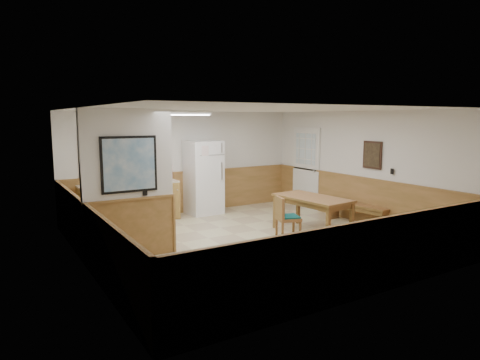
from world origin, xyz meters
TOP-DOWN VIEW (x-y plane):
  - ground at (0.00, 0.00)m, footprint 6.00×6.00m
  - ceiling at (0.00, 0.00)m, footprint 6.00×6.00m
  - back_wall at (0.00, 3.00)m, footprint 6.00×0.02m
  - right_wall at (3.00, 0.00)m, footprint 0.02×6.00m
  - left_wall at (-3.00, 0.00)m, footprint 0.02×6.00m
  - wainscot_back at (0.00, 2.98)m, footprint 6.00×0.04m
  - wainscot_right at (2.98, 0.00)m, footprint 0.04×6.00m
  - wainscot_left at (-2.98, 0.00)m, footprint 0.04×6.00m
  - partition_wall at (-2.25, 0.19)m, footprint 1.50×0.20m
  - kitchen_counter at (-1.21, 2.68)m, footprint 2.20×0.61m
  - exterior_door at (2.96, 1.90)m, footprint 0.07×1.02m
  - kitchen_window at (-2.10, 2.98)m, footprint 0.80×0.04m
  - wall_painting at (2.97, -0.30)m, footprint 0.04×0.50m
  - fluorescent_fixture at (-0.80, 1.30)m, footprint 1.20×0.30m
  - refrigerator at (0.34, 2.63)m, footprint 0.82×0.73m
  - dining_table at (1.42, -0.15)m, footprint 0.96×1.68m
  - dining_bench at (2.79, -0.13)m, footprint 0.48×1.49m
  - dining_chair at (0.61, -0.29)m, footprint 0.66×0.53m
  - fire_extinguisher at (-0.52, 2.67)m, footprint 0.12×0.12m
  - soap_bottle at (-2.08, 2.66)m, footprint 0.10×0.10m

SIDE VIEW (x-z plane):
  - ground at x=0.00m, z-range 0.00..0.00m
  - dining_bench at x=2.79m, z-range 0.11..0.56m
  - kitchen_counter at x=-1.21m, z-range -0.04..0.96m
  - dining_chair at x=0.61m, z-range 0.07..0.92m
  - wainscot_back at x=0.00m, z-range 0.00..1.00m
  - wainscot_right at x=2.98m, z-range 0.00..1.00m
  - wainscot_left at x=-2.98m, z-range 0.00..1.00m
  - dining_table at x=1.42m, z-range 0.28..1.03m
  - refrigerator at x=0.34m, z-range 0.00..1.80m
  - soap_bottle at x=-2.08m, z-range 0.90..1.13m
  - exterior_door at x=2.96m, z-range -0.02..2.13m
  - fire_extinguisher at x=-0.52m, z-range 0.87..1.32m
  - partition_wall at x=-2.25m, z-range -0.02..2.48m
  - back_wall at x=0.00m, z-range 0.00..2.50m
  - right_wall at x=3.00m, z-range 0.00..2.50m
  - left_wall at x=-3.00m, z-range 0.00..2.50m
  - kitchen_window at x=-2.10m, z-range 1.05..2.05m
  - wall_painting at x=2.97m, z-range 1.25..1.85m
  - fluorescent_fixture at x=-0.80m, z-range 2.40..2.49m
  - ceiling at x=0.00m, z-range 2.49..2.51m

